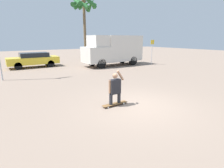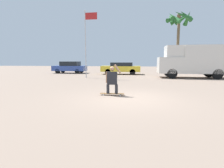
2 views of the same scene
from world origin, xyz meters
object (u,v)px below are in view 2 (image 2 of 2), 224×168
(camper_van, at_px, (194,60))
(flagpole, at_px, (87,38))
(skateboard, at_px, (112,94))
(parked_car_yellow, at_px, (121,68))
(person_skateboarder, at_px, (112,79))
(palm_tree_near_van, at_px, (179,21))
(parked_car_blue, at_px, (70,67))

(camper_van, bearing_deg, flagpole, -171.40)
(skateboard, xyz_separation_m, parked_car_yellow, (-0.84, 12.61, 0.68))
(person_skateboarder, bearing_deg, flagpole, 114.35)
(parked_car_yellow, bearing_deg, skateboard, -86.17)
(camper_van, bearing_deg, parked_car_yellow, 155.40)
(skateboard, relative_size, person_skateboarder, 0.82)
(palm_tree_near_van, relative_size, flagpole, 1.25)
(skateboard, height_order, flagpole, flagpole)
(person_skateboarder, relative_size, parked_car_blue, 0.33)
(parked_car_blue, bearing_deg, palm_tree_near_van, 9.53)
(camper_van, bearing_deg, parked_car_blue, 163.50)
(skateboard, relative_size, palm_tree_near_van, 0.15)
(person_skateboarder, height_order, camper_van, camper_van)
(person_skateboarder, height_order, parked_car_yellow, person_skateboarder)
(person_skateboarder, xyz_separation_m, flagpole, (-3.56, 7.86, 2.84))
(palm_tree_near_van, xyz_separation_m, flagpole, (-9.69, -7.88, -2.87))
(parked_car_blue, height_order, flagpole, flagpole)
(skateboard, bearing_deg, person_skateboarder, 180.00)
(person_skateboarder, relative_size, palm_tree_near_van, 0.18)
(person_skateboarder, relative_size, camper_van, 0.22)
(skateboard, xyz_separation_m, camper_van, (6.28, 9.35, 1.57))
(parked_car_yellow, height_order, flagpole, flagpole)
(palm_tree_near_van, bearing_deg, person_skateboarder, -111.30)
(skateboard, bearing_deg, camper_van, 56.09)
(skateboard, xyz_separation_m, person_skateboarder, (-0.00, 0.00, 0.72))
(person_skateboarder, xyz_separation_m, palm_tree_near_van, (6.14, 15.74, 5.72))
(person_skateboarder, height_order, palm_tree_near_van, palm_tree_near_van)
(skateboard, bearing_deg, parked_car_yellow, 93.83)
(parked_car_yellow, bearing_deg, parked_car_blue, 172.92)
(parked_car_blue, relative_size, flagpole, 0.67)
(flagpole, bearing_deg, camper_van, 8.60)
(palm_tree_near_van, height_order, flagpole, palm_tree_near_van)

